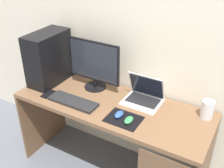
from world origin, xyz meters
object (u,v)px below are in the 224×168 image
at_px(keyboard, 73,102).
at_px(pc_tower, 49,58).
at_px(monitor, 94,65).
at_px(laptop, 144,96).
at_px(speaker, 207,109).
at_px(mouse_left, 119,114).
at_px(cell_phone, 48,94).
at_px(mouse_right, 129,120).

bearing_deg(keyboard, pc_tower, 154.23).
relative_size(monitor, laptop, 1.62).
relative_size(monitor, speaker, 3.38).
distance_m(laptop, speaker, 0.50).
distance_m(keyboard, mouse_left, 0.42).
bearing_deg(laptop, pc_tower, -172.38).
bearing_deg(cell_phone, mouse_left, 2.07).
bearing_deg(laptop, monitor, -177.93).
height_order(monitor, laptop, monitor).
distance_m(mouse_right, cell_phone, 0.77).
height_order(laptop, cell_phone, laptop).
height_order(pc_tower, cell_phone, pc_tower).
height_order(monitor, cell_phone, monitor).
relative_size(speaker, cell_phone, 1.11).
bearing_deg(mouse_left, cell_phone, -177.93).
xyz_separation_m(monitor, mouse_left, (0.40, -0.27, -0.20)).
relative_size(pc_tower, laptop, 1.55).
height_order(pc_tower, keyboard, pc_tower).
bearing_deg(mouse_right, keyboard, 179.44).
bearing_deg(pc_tower, keyboard, -25.77).
bearing_deg(pc_tower, speaker, 6.19).
bearing_deg(keyboard, cell_phone, -179.04).
bearing_deg(speaker, mouse_left, -150.43).
bearing_deg(cell_phone, mouse_right, -0.05).
bearing_deg(speaker, keyboard, -160.81).
bearing_deg(monitor, pc_tower, -166.35).
distance_m(laptop, mouse_right, 0.32).
bearing_deg(keyboard, mouse_left, 2.76).
bearing_deg(cell_phone, laptop, 22.92).
distance_m(speaker, mouse_left, 0.65).
relative_size(laptop, mouse_right, 3.13).
distance_m(monitor, mouse_left, 0.52).
height_order(speaker, keyboard, speaker).
distance_m(speaker, keyboard, 1.04).
xyz_separation_m(keyboard, mouse_right, (0.51, -0.01, 0.01)).
relative_size(laptop, cell_phone, 2.31).
distance_m(monitor, cell_phone, 0.46).
height_order(speaker, mouse_right, speaker).
distance_m(pc_tower, monitor, 0.43).
xyz_separation_m(pc_tower, monitor, (0.42, 0.10, -0.01)).
distance_m(monitor, keyboard, 0.36).
xyz_separation_m(pc_tower, mouse_left, (0.81, -0.17, -0.21)).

